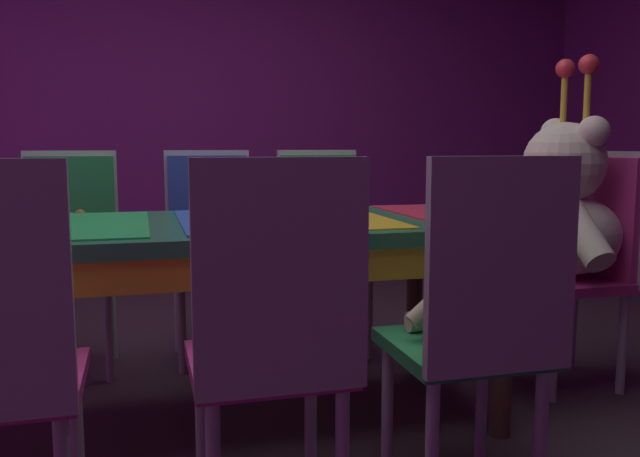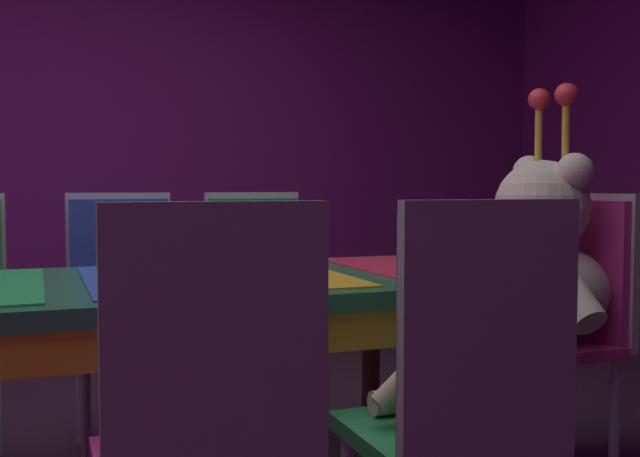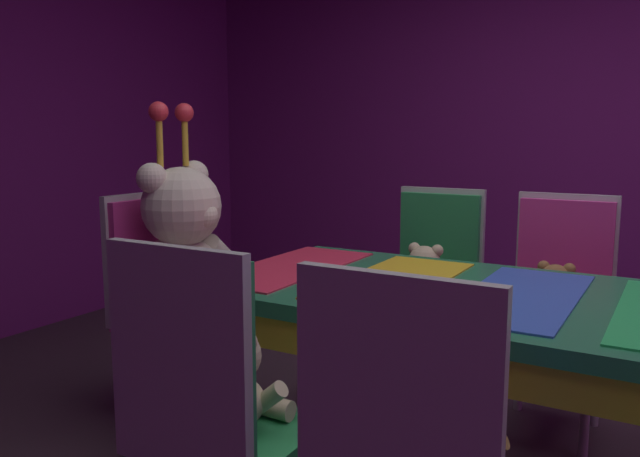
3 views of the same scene
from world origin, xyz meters
TOP-DOWN VIEW (x-y plane):
  - ground_plane at (0.00, 0.00)m, footprint 7.90×7.90m
  - wall_left at (-2.60, 0.00)m, footprint 0.12×6.40m
  - banquet_table at (0.00, 0.00)m, footprint 0.90×2.02m
  - chair_left_0 at (-0.81, -0.60)m, footprint 0.42×0.41m
  - teddy_left_0 at (-0.67, -0.60)m, footprint 0.22×0.29m
  - chair_left_1 at (-0.84, 0.03)m, footprint 0.42×0.41m
  - teddy_left_1 at (-0.69, 0.03)m, footprint 0.25×0.32m
  - chair_left_2 at (-0.82, 0.58)m, footprint 0.42×0.41m
  - teddy_left_2 at (-0.68, 0.58)m, footprint 0.23×0.29m
  - chair_right_1 at (0.81, 0.02)m, footprint 0.42×0.41m
  - teddy_right_1 at (0.67, 0.02)m, footprint 0.22×0.28m
  - chair_right_2 at (0.82, 0.58)m, footprint 0.42×0.41m
  - teddy_right_2 at (0.67, 0.58)m, footprint 0.24×0.31m
  - throne_chair at (0.00, 1.54)m, footprint 0.41×0.42m
  - king_teddy_bear at (0.00, 1.37)m, footprint 0.70×0.54m

SIDE VIEW (x-z plane):
  - ground_plane at x=0.00m, z-range 0.00..0.00m
  - teddy_right_1 at x=0.67m, z-range 0.44..0.71m
  - teddy_left_0 at x=-0.67m, z-range 0.44..0.71m
  - teddy_left_2 at x=-0.68m, z-range 0.44..0.71m
  - teddy_right_2 at x=0.67m, z-range 0.44..0.73m
  - teddy_left_1 at x=-0.69m, z-range 0.44..0.74m
  - chair_left_0 at x=-0.81m, z-range 0.10..1.09m
  - chair_left_1 at x=-0.84m, z-range 0.10..1.09m
  - chair_left_2 at x=-0.82m, z-range 0.10..1.09m
  - chair_right_1 at x=0.81m, z-range 0.10..1.09m
  - chair_right_2 at x=0.82m, z-range 0.10..1.09m
  - throne_chair at x=0.00m, z-range 0.10..1.09m
  - banquet_table at x=0.00m, z-range 0.28..1.03m
  - king_teddy_bear at x=0.00m, z-range 0.30..1.20m
  - wall_left at x=-2.60m, z-range 0.00..2.80m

